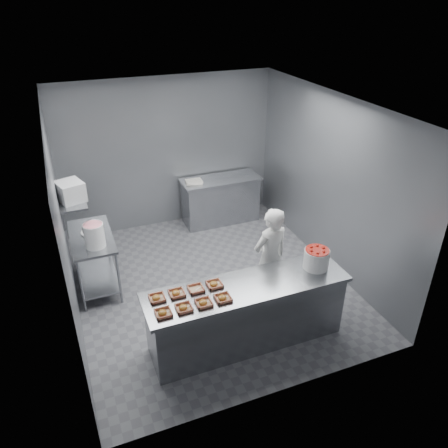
# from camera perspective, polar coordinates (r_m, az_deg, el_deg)

# --- Properties ---
(floor) EXTENTS (4.50, 4.50, 0.00)m
(floor) POSITION_cam_1_polar(r_m,az_deg,el_deg) (6.97, -1.71, -7.73)
(floor) COLOR #4C4C51
(floor) RESTS_ON ground
(ceiling) EXTENTS (4.50, 4.50, 0.00)m
(ceiling) POSITION_cam_1_polar(r_m,az_deg,el_deg) (5.75, -2.13, 15.25)
(ceiling) COLOR white
(ceiling) RESTS_ON wall_back
(wall_back) EXTENTS (4.00, 0.04, 2.80)m
(wall_back) POSITION_cam_1_polar(r_m,az_deg,el_deg) (8.23, -7.32, 9.09)
(wall_back) COLOR slate
(wall_back) RESTS_ON ground
(wall_left) EXTENTS (0.04, 4.50, 2.80)m
(wall_left) POSITION_cam_1_polar(r_m,az_deg,el_deg) (5.95, -20.31, -0.65)
(wall_left) COLOR slate
(wall_left) RESTS_ON ground
(wall_right) EXTENTS (0.04, 4.50, 2.80)m
(wall_right) POSITION_cam_1_polar(r_m,az_deg,el_deg) (7.10, 13.53, 5.21)
(wall_right) COLOR slate
(wall_right) RESTS_ON ground
(service_counter) EXTENTS (2.60, 0.70, 0.90)m
(service_counter) POSITION_cam_1_polar(r_m,az_deg,el_deg) (5.71, 2.98, -11.59)
(service_counter) COLOR slate
(service_counter) RESTS_ON ground
(prep_table) EXTENTS (0.60, 1.20, 0.90)m
(prep_table) POSITION_cam_1_polar(r_m,az_deg,el_deg) (6.87, -16.62, -3.69)
(prep_table) COLOR slate
(prep_table) RESTS_ON ground
(back_counter) EXTENTS (1.50, 0.60, 0.90)m
(back_counter) POSITION_cam_1_polar(r_m,az_deg,el_deg) (8.53, -0.46, 3.18)
(back_counter) COLOR slate
(back_counter) RESTS_ON ground
(wall_shelf) EXTENTS (0.35, 0.90, 0.03)m
(wall_shelf) POSITION_cam_1_polar(r_m,az_deg,el_deg) (6.42, -19.29, 3.26)
(wall_shelf) COLOR slate
(wall_shelf) RESTS_ON wall_left
(tray_0) EXTENTS (0.19, 0.18, 0.06)m
(tray_0) POSITION_cam_1_polar(r_m,az_deg,el_deg) (5.03, -7.96, -11.43)
(tray_0) COLOR tan
(tray_0) RESTS_ON service_counter
(tray_1) EXTENTS (0.19, 0.18, 0.06)m
(tray_1) POSITION_cam_1_polar(r_m,az_deg,el_deg) (5.07, -5.29, -10.84)
(tray_1) COLOR tan
(tray_1) RESTS_ON service_counter
(tray_2) EXTENTS (0.19, 0.18, 0.06)m
(tray_2) POSITION_cam_1_polar(r_m,az_deg,el_deg) (5.13, -2.69, -10.24)
(tray_2) COLOR tan
(tray_2) RESTS_ON service_counter
(tray_3) EXTENTS (0.19, 0.18, 0.06)m
(tray_3) POSITION_cam_1_polar(r_m,az_deg,el_deg) (5.19, -0.15, -9.64)
(tray_3) COLOR tan
(tray_3) RESTS_ON service_counter
(tray_4) EXTENTS (0.19, 0.18, 0.06)m
(tray_4) POSITION_cam_1_polar(r_m,az_deg,el_deg) (5.25, -8.76, -9.51)
(tray_4) COLOR tan
(tray_4) RESTS_ON service_counter
(tray_5) EXTENTS (0.19, 0.18, 0.06)m
(tray_5) POSITION_cam_1_polar(r_m,az_deg,el_deg) (5.29, -6.21, -8.97)
(tray_5) COLOR tan
(tray_5) RESTS_ON service_counter
(tray_6) EXTENTS (0.19, 0.18, 0.04)m
(tray_6) POSITION_cam_1_polar(r_m,az_deg,el_deg) (5.34, -3.68, -8.44)
(tray_6) COLOR tan
(tray_6) RESTS_ON service_counter
(tray_7) EXTENTS (0.19, 0.18, 0.06)m
(tray_7) POSITION_cam_1_polar(r_m,az_deg,el_deg) (5.40, -1.27, -7.87)
(tray_7) COLOR tan
(tray_7) RESTS_ON service_counter
(worker) EXTENTS (0.63, 0.48, 1.56)m
(worker) POSITION_cam_1_polar(r_m,az_deg,el_deg) (6.17, 6.01, -4.50)
(worker) COLOR white
(worker) RESTS_ON ground
(strawberry_tub) EXTENTS (0.33, 0.33, 0.27)m
(strawberry_tub) POSITION_cam_1_polar(r_m,az_deg,el_deg) (5.78, 11.98, -4.37)
(strawberry_tub) COLOR silver
(strawberry_tub) RESTS_ON service_counter
(glaze_bucket) EXTENTS (0.30, 0.28, 0.43)m
(glaze_bucket) POSITION_cam_1_polar(r_m,az_deg,el_deg) (6.34, -16.58, -1.36)
(glaze_bucket) COLOR silver
(glaze_bucket) RESTS_ON prep_table
(bucket_lid) EXTENTS (0.39, 0.39, 0.02)m
(bucket_lid) POSITION_cam_1_polar(r_m,az_deg,el_deg) (6.79, -16.91, -1.00)
(bucket_lid) COLOR silver
(bucket_lid) RESTS_ON prep_table
(rag) EXTENTS (0.14, 0.12, 0.02)m
(rag) POSITION_cam_1_polar(r_m,az_deg,el_deg) (6.97, -17.39, -0.31)
(rag) COLOR #CCB28C
(rag) RESTS_ON prep_table
(appliance) EXTENTS (0.41, 0.43, 0.27)m
(appliance) POSITION_cam_1_polar(r_m,az_deg,el_deg) (6.26, -19.42, 4.05)
(appliance) COLOR gray
(appliance) RESTS_ON wall_shelf
(paper_stack) EXTENTS (0.33, 0.27, 0.05)m
(paper_stack) POSITION_cam_1_polar(r_m,az_deg,el_deg) (8.18, -3.95, 5.55)
(paper_stack) COLOR silver
(paper_stack) RESTS_ON back_counter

